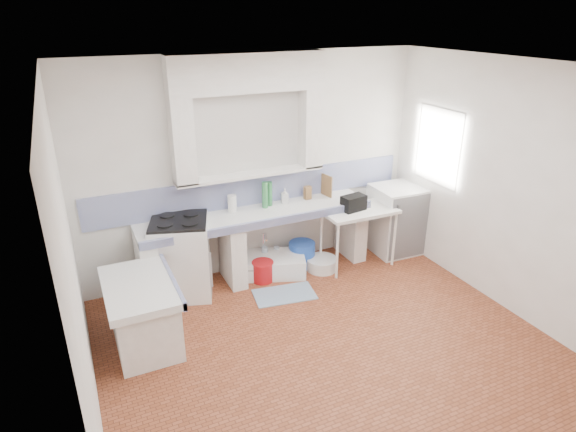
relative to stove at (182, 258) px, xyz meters
name	(u,v)px	position (x,y,z in m)	size (l,w,h in m)	color
floor	(329,347)	(1.09, -1.70, -0.47)	(4.50, 4.50, 0.00)	brown
ceiling	(340,68)	(1.09, -1.70, 2.33)	(4.50, 4.50, 0.00)	white
wall_back	(255,167)	(1.09, 0.30, 0.93)	(4.50, 4.50, 0.00)	white
wall_front	(503,349)	(1.09, -3.70, 0.93)	(4.50, 4.50, 0.00)	white
wall_left	(73,276)	(-1.16, -1.70, 0.93)	(4.50, 4.50, 0.00)	white
wall_right	(509,190)	(3.34, -1.70, 0.93)	(4.50, 4.50, 0.00)	white
alcove_mass	(248,73)	(0.99, 0.18, 2.10)	(1.90, 0.25, 0.45)	white
window_frame	(449,145)	(3.52, -0.50, 1.13)	(0.35, 0.86, 1.06)	#342110
lace_valance	(444,117)	(3.37, -0.50, 1.51)	(0.01, 0.84, 0.24)	white
counter_slab	(257,215)	(0.99, 0.00, 0.39)	(3.00, 0.60, 0.08)	white
counter_lip	(266,223)	(0.99, -0.28, 0.39)	(3.00, 0.04, 0.10)	navy
counter_pier_left	(148,270)	(-0.41, 0.00, -0.06)	(0.20, 0.55, 0.82)	white
counter_pier_mid	(232,253)	(0.64, 0.00, -0.06)	(0.20, 0.55, 0.82)	white
counter_pier_right	(351,228)	(2.39, 0.00, -0.06)	(0.20, 0.55, 0.82)	white
peninsula_top	(140,287)	(-0.61, -0.80, 0.19)	(0.70, 1.10, 0.08)	white
peninsula_base	(144,317)	(-0.61, -0.80, -0.16)	(0.60, 1.00, 0.62)	white
peninsula_lip	(172,280)	(-0.28, -0.80, 0.19)	(0.04, 1.10, 0.10)	navy
backsplash	(256,189)	(1.09, 0.29, 0.63)	(4.27, 0.03, 0.40)	navy
stove	(182,258)	(0.00, 0.00, 0.00)	(0.67, 0.65, 0.95)	white
sink	(269,265)	(1.14, -0.01, -0.36)	(0.93, 0.50, 0.22)	white
side_table	(358,237)	(2.32, -0.28, -0.07)	(0.98, 0.54, 0.04)	white
fridge	(395,219)	(3.04, -0.14, 0.01)	(0.63, 0.63, 0.97)	white
bucket_red	(263,271)	(0.99, -0.14, -0.34)	(0.28, 0.28, 0.26)	red
bucket_orange	(286,268)	(1.30, -0.18, -0.35)	(0.27, 0.27, 0.25)	orange
bucket_blue	(302,254)	(1.63, 0.01, -0.31)	(0.36, 0.36, 0.33)	blue
basin_white	(322,264)	(1.82, -0.21, -0.39)	(0.41, 0.41, 0.16)	white
water_bottle_a	(265,258)	(1.13, 0.13, -0.31)	(0.09, 0.09, 0.32)	silver
water_bottle_b	(277,256)	(1.31, 0.15, -0.34)	(0.07, 0.07, 0.28)	silver
black_bag	(354,203)	(2.24, -0.27, 0.44)	(0.32, 0.18, 0.20)	black
green_bottle_a	(265,195)	(1.14, 0.11, 0.60)	(0.08, 0.08, 0.34)	#2F7C42
green_bottle_b	(270,194)	(1.23, 0.15, 0.59)	(0.07, 0.07, 0.32)	#2F7C42
knife_block	(308,193)	(1.78, 0.15, 0.51)	(0.09, 0.07, 0.18)	olive
cutting_board	(327,186)	(2.06, 0.15, 0.57)	(0.02, 0.22, 0.30)	olive
paper_towel	(232,204)	(0.72, 0.15, 0.54)	(0.11, 0.11, 0.22)	white
soap_bottle	(285,196)	(1.44, 0.15, 0.53)	(0.09, 0.09, 0.20)	white
rug	(284,294)	(1.09, -0.59, -0.47)	(0.74, 0.43, 0.01)	#3C608A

